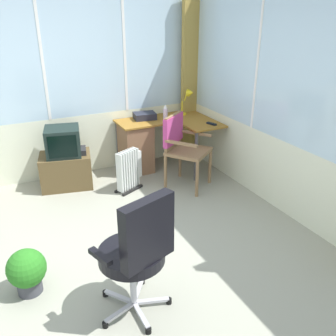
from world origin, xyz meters
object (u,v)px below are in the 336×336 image
paper_tray (145,116)px  wooden_armchair (180,141)px  desk (141,144)px  office_chair (138,248)px  potted_plant (27,270)px  tv_on_stand (66,161)px  tv_remote (212,124)px  spray_bottle (165,112)px  space_heater (129,170)px  desk_lamp (188,98)px

paper_tray → wooden_armchair: wooden_armchair is taller
desk → office_chair: size_ratio=1.23×
potted_plant → tv_on_stand: bearing=68.4°
desk → tv_remote: bearing=-33.7°
spray_bottle → space_heater: size_ratio=0.40×
tv_remote → spray_bottle: bearing=116.0°
tv_remote → wooden_armchair: size_ratio=0.16×
potted_plant → office_chair: bearing=-40.5°
spray_bottle → wooden_armchair: wooden_armchair is taller
desk_lamp → spray_bottle: bearing=-169.2°
desk_lamp → potted_plant: size_ratio=0.96×
spray_bottle → wooden_armchair: 0.66m
paper_tray → wooden_armchair: bearing=-78.5°
tv_remote → space_heater: 1.28m
spray_bottle → wooden_armchair: (-0.09, -0.62, -0.21)m
spray_bottle → paper_tray: size_ratio=0.72×
desk → wooden_armchair: bearing=-68.2°
tv_on_stand → paper_tray: bearing=7.5°
space_heater → desk: bearing=53.6°
desk → paper_tray: (0.11, 0.10, 0.37)m
office_chair → tv_on_stand: bearing=90.2°
paper_tray → potted_plant: paper_tray is taller
tv_remote → potted_plant: tv_remote is taller
office_chair → space_heater: (0.69, 2.02, -0.34)m
desk_lamp → potted_plant: (-2.58, -1.93, -0.75)m
tv_remote → paper_tray: 0.96m
wooden_armchair → space_heater: 0.74m
tv_remote → office_chair: 2.74m
spray_bottle → office_chair: size_ratio=0.21×
desk → tv_remote: tv_remote is taller
tv_on_stand → space_heater: size_ratio=1.49×
tv_remote → potted_plant: 3.00m
desk_lamp → wooden_armchair: 0.93m
desk_lamp → office_chair: size_ratio=0.37×
tv_on_stand → potted_plant: (-0.73, -1.85, -0.14)m
wooden_armchair → office_chair: bearing=-125.7°
tv_remote → tv_on_stand: size_ratio=0.19×
desk → wooden_armchair: size_ratio=1.36×
desk → desk_lamp: (0.77, 0.03, 0.58)m
desk → office_chair: 2.76m
potted_plant → desk_lamp: bearing=36.7°
tv_remote → wooden_armchair: 0.58m
paper_tray → tv_on_stand: paper_tray is taller
wooden_armchair → tv_on_stand: 1.50m
tv_on_stand → spray_bottle: bearing=0.1°
wooden_armchair → desk: bearing=111.8°
spray_bottle → tv_on_stand: size_ratio=0.27×
tv_on_stand → office_chair: bearing=-89.8°
wooden_armchair → potted_plant: wooden_armchair is taller
potted_plant → space_heater: bearing=44.1°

